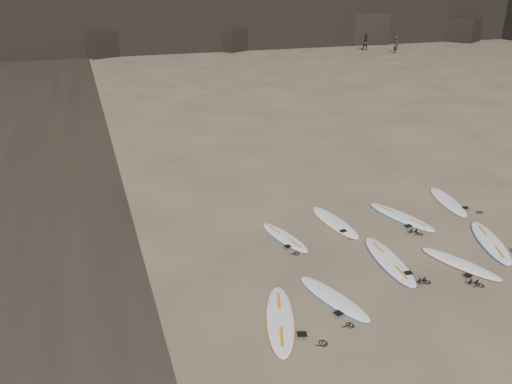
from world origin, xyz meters
The scene contains 12 objects.
ground centered at (0.00, 0.00, 0.00)m, with size 240.00×240.00×0.00m, color #897559.
surfboard_0 centered at (-4.36, -1.10, 0.05)m, with size 0.64×2.66×0.10m, color white.
surfboard_1 centered at (-2.79, -0.74, 0.04)m, with size 0.57×2.38×0.09m, color white.
surfboard_2 centered at (-0.50, 0.33, 0.05)m, with size 0.67×2.78×0.10m, color white.
surfboard_3 centered at (1.29, -0.45, 0.04)m, with size 0.56×2.34×0.08m, color white.
surfboard_4 centered at (2.99, 0.26, 0.05)m, with size 0.65×2.71×0.10m, color white.
surfboard_5 centered at (-2.74, 2.59, 0.04)m, with size 0.53×2.23×0.08m, color white.
surfboard_6 centered at (-0.82, 3.01, 0.05)m, with size 0.62×2.56×0.09m, color white.
surfboard_7 centered at (1.46, 2.62, 0.05)m, with size 0.63×2.64×0.09m, color white.
surfboard_8 centered at (3.75, 3.15, 0.05)m, with size 0.62×2.57×0.09m, color white.
person_a centered at (24.07, 36.97, 0.87)m, with size 0.63×0.42×1.74m, color black.
person_b centered at (22.13, 39.89, 0.90)m, with size 0.88×0.68×1.80m, color black.
Camera 1 is at (-8.01, -9.86, 7.32)m, focal length 35.00 mm.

